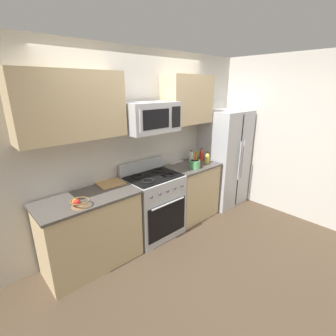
{
  "coord_description": "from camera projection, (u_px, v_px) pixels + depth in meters",
  "views": [
    {
      "loc": [
        -1.99,
        -1.86,
        2.11
      ],
      "look_at": [
        0.18,
        0.51,
        1.03
      ],
      "focal_mm": 26.08,
      "sensor_mm": 36.0,
      "label": 1
    }
  ],
  "objects": [
    {
      "name": "ground_plane",
      "position": [
        184.0,
        253.0,
        3.25
      ],
      "size": [
        16.0,
        16.0,
        0.0
      ],
      "primitive_type": "plane",
      "color": "#473828"
    },
    {
      "name": "wall_back",
      "position": [
        137.0,
        145.0,
        3.52
      ],
      "size": [
        8.0,
        0.1,
        2.6
      ],
      "primitive_type": "cube",
      "color": "beige",
      "rests_on": "ground"
    },
    {
      "name": "counter_left",
      "position": [
        91.0,
        232.0,
        2.92
      ],
      "size": [
        1.16,
        0.58,
        0.91
      ],
      "color": "tan",
      "rests_on": "ground"
    },
    {
      "name": "range_oven",
      "position": [
        154.0,
        205.0,
        3.54
      ],
      "size": [
        0.76,
        0.62,
        1.09
      ],
      "color": "#B2B5BA",
      "rests_on": "ground"
    },
    {
      "name": "counter_right",
      "position": [
        191.0,
        191.0,
        4.06
      ],
      "size": [
        0.84,
        0.58,
        0.91
      ],
      "color": "tan",
      "rests_on": "ground"
    },
    {
      "name": "refrigerator",
      "position": [
        224.0,
        158.0,
        4.46
      ],
      "size": [
        0.8,
        0.69,
        1.71
      ],
      "color": "#B2B5BA",
      "rests_on": "ground"
    },
    {
      "name": "wall_right",
      "position": [
        272.0,
        136.0,
        4.21
      ],
      "size": [
        0.1,
        8.0,
        2.6
      ],
      "primitive_type": "cube",
      "color": "beige",
      "rests_on": "ground"
    },
    {
      "name": "microwave",
      "position": [
        151.0,
        117.0,
        3.15
      ],
      "size": [
        0.74,
        0.44,
        0.38
      ],
      "color": "#B2B5BA"
    },
    {
      "name": "upper_cabinets_left",
      "position": [
        71.0,
        106.0,
        2.55
      ],
      "size": [
        1.15,
        0.34,
        0.72
      ],
      "color": "tan"
    },
    {
      "name": "upper_cabinets_right",
      "position": [
        188.0,
        100.0,
        3.7
      ],
      "size": [
        0.83,
        0.34,
        0.72
      ],
      "color": "tan"
    },
    {
      "name": "utensil_crock",
      "position": [
        195.0,
        164.0,
        3.74
      ],
      "size": [
        0.16,
        0.16,
        0.31
      ],
      "color": "#59AD66",
      "rests_on": "counter_right"
    },
    {
      "name": "fruit_basket",
      "position": [
        79.0,
        203.0,
        2.55
      ],
      "size": [
        0.2,
        0.2,
        0.09
      ],
      "color": "brown",
      "rests_on": "counter_left"
    },
    {
      "name": "cutting_board",
      "position": [
        111.0,
        183.0,
        3.15
      ],
      "size": [
        0.34,
        0.3,
        0.02
      ],
      "primitive_type": "cube",
      "rotation": [
        0.0,
        0.0,
        -0.08
      ],
      "color": "tan",
      "rests_on": "counter_left"
    },
    {
      "name": "bottle_vinegar",
      "position": [
        191.0,
        156.0,
        4.09
      ],
      "size": [
        0.07,
        0.07,
        0.19
      ],
      "color": "silver",
      "rests_on": "counter_right"
    },
    {
      "name": "bottle_hot_sauce",
      "position": [
        201.0,
        155.0,
        4.11
      ],
      "size": [
        0.06,
        0.06,
        0.21
      ],
      "color": "red",
      "rests_on": "counter_right"
    },
    {
      "name": "bottle_oil",
      "position": [
        207.0,
        158.0,
        3.98
      ],
      "size": [
        0.07,
        0.07,
        0.19
      ],
      "color": "gold",
      "rests_on": "counter_right"
    }
  ]
}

